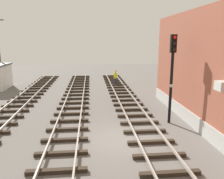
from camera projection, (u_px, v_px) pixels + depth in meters
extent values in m
plane|color=#605B56|center=(122.00, 139.00, 12.15)|extent=(80.00, 80.00, 0.00)
cube|color=#2D2319|center=(170.00, 174.00, 8.85)|extent=(2.50, 0.24, 0.18)
cube|color=#2D2319|center=(159.00, 156.00, 10.22)|extent=(2.50, 0.24, 0.18)
cube|color=#2D2319|center=(151.00, 142.00, 11.59)|extent=(2.50, 0.24, 0.18)
cube|color=#2D2319|center=(145.00, 131.00, 12.96)|extent=(2.50, 0.24, 0.18)
cube|color=#2D2319|center=(139.00, 123.00, 14.33)|extent=(2.50, 0.24, 0.18)
cube|color=#2D2319|center=(135.00, 116.00, 15.69)|extent=(2.50, 0.24, 0.18)
cube|color=#2D2319|center=(131.00, 110.00, 17.06)|extent=(2.50, 0.24, 0.18)
cube|color=#2D2319|center=(128.00, 105.00, 18.43)|extent=(2.50, 0.24, 0.18)
cube|color=#2D2319|center=(126.00, 100.00, 19.80)|extent=(2.50, 0.24, 0.18)
cube|color=#2D2319|center=(123.00, 96.00, 21.17)|extent=(2.50, 0.24, 0.18)
cube|color=#2D2319|center=(121.00, 93.00, 22.54)|extent=(2.50, 0.24, 0.18)
cube|color=#2D2319|center=(120.00, 90.00, 23.91)|extent=(2.50, 0.24, 0.18)
cube|color=#2D2319|center=(118.00, 87.00, 25.28)|extent=(2.50, 0.24, 0.18)
cube|color=#2D2319|center=(117.00, 85.00, 26.65)|extent=(2.50, 0.24, 0.18)
cube|color=#2D2319|center=(115.00, 83.00, 28.01)|extent=(2.50, 0.24, 0.18)
cube|color=#2D2319|center=(114.00, 81.00, 29.38)|extent=(2.50, 0.24, 0.18)
cube|color=#2D2319|center=(113.00, 79.00, 30.75)|extent=(2.50, 0.24, 0.18)
cube|color=#2D2319|center=(112.00, 77.00, 32.12)|extent=(2.50, 0.24, 0.18)
cube|color=#2D2319|center=(111.00, 76.00, 33.49)|extent=(2.50, 0.24, 0.18)
cube|color=#9E9389|center=(135.00, 134.00, 12.17)|extent=(0.08, 45.08, 0.14)
cube|color=#9E9389|center=(160.00, 133.00, 12.31)|extent=(0.08, 45.08, 0.14)
cube|color=#2D2319|center=(57.00, 171.00, 9.01)|extent=(2.50, 0.24, 0.18)
cube|color=#2D2319|center=(61.00, 153.00, 10.43)|extent=(2.50, 0.24, 0.18)
cube|color=#2D2319|center=(65.00, 140.00, 11.84)|extent=(2.50, 0.24, 0.18)
cube|color=#2D2319|center=(67.00, 129.00, 13.25)|extent=(2.50, 0.24, 0.18)
cube|color=#2D2319|center=(70.00, 121.00, 14.67)|extent=(2.50, 0.24, 0.18)
cube|color=#2D2319|center=(71.00, 114.00, 16.08)|extent=(2.50, 0.24, 0.18)
cube|color=#2D2319|center=(73.00, 108.00, 17.49)|extent=(2.50, 0.24, 0.18)
cube|color=#2D2319|center=(74.00, 103.00, 18.91)|extent=(2.50, 0.24, 0.18)
cube|color=#2D2319|center=(75.00, 99.00, 20.32)|extent=(2.50, 0.24, 0.18)
cube|color=#2D2319|center=(76.00, 95.00, 21.73)|extent=(2.50, 0.24, 0.18)
cube|color=#2D2319|center=(77.00, 92.00, 23.15)|extent=(2.50, 0.24, 0.18)
cube|color=#2D2319|center=(78.00, 89.00, 24.56)|extent=(2.50, 0.24, 0.18)
cube|color=#2D2319|center=(78.00, 86.00, 25.97)|extent=(2.50, 0.24, 0.18)
cube|color=#2D2319|center=(79.00, 84.00, 27.38)|extent=(2.50, 0.24, 0.18)
cube|color=#2D2319|center=(80.00, 82.00, 28.80)|extent=(2.50, 0.24, 0.18)
cube|color=#2D2319|center=(80.00, 80.00, 30.21)|extent=(2.50, 0.24, 0.18)
cube|color=#2D2319|center=(80.00, 78.00, 31.62)|extent=(2.50, 0.24, 0.18)
cube|color=#2D2319|center=(81.00, 76.00, 33.04)|extent=(2.50, 0.24, 0.18)
cube|color=#9E9389|center=(51.00, 138.00, 11.74)|extent=(0.08, 45.08, 0.14)
cube|color=#9E9389|center=(78.00, 137.00, 11.87)|extent=(0.08, 45.08, 0.14)
cube|color=#2D2319|center=(5.00, 117.00, 15.39)|extent=(2.50, 0.24, 0.18)
cube|color=#2D2319|center=(12.00, 111.00, 16.72)|extent=(2.50, 0.24, 0.18)
cube|color=#2D2319|center=(18.00, 106.00, 18.05)|extent=(2.50, 0.24, 0.18)
cube|color=#2D2319|center=(23.00, 101.00, 19.37)|extent=(2.50, 0.24, 0.18)
cube|color=#2D2319|center=(27.00, 98.00, 20.70)|extent=(2.50, 0.24, 0.18)
cube|color=#2D2319|center=(31.00, 94.00, 22.03)|extent=(2.50, 0.24, 0.18)
cube|color=#2D2319|center=(34.00, 91.00, 23.36)|extent=(2.50, 0.24, 0.18)
cube|color=#2D2319|center=(37.00, 88.00, 24.68)|extent=(2.50, 0.24, 0.18)
cube|color=#2D2319|center=(40.00, 86.00, 26.01)|extent=(2.50, 0.24, 0.18)
cube|color=#2D2319|center=(42.00, 84.00, 27.34)|extent=(2.50, 0.24, 0.18)
cube|color=#2D2319|center=(44.00, 82.00, 28.67)|extent=(2.50, 0.24, 0.18)
cube|color=#2D2319|center=(46.00, 80.00, 29.99)|extent=(2.50, 0.24, 0.18)
cube|color=#2D2319|center=(48.00, 78.00, 31.32)|extent=(2.50, 0.24, 0.18)
cube|color=#2D2319|center=(50.00, 77.00, 32.65)|extent=(2.50, 0.24, 0.18)
cylinder|color=black|center=(171.00, 89.00, 14.11)|extent=(0.18, 0.18, 4.57)
cube|color=black|center=(173.00, 44.00, 13.50)|extent=(0.36, 0.24, 1.10)
sphere|color=red|center=(175.00, 37.00, 13.24)|extent=(0.20, 0.20, 0.20)
sphere|color=black|center=(175.00, 44.00, 13.32)|extent=(0.20, 0.20, 0.20)
sphere|color=black|center=(174.00, 50.00, 13.40)|extent=(0.20, 0.20, 0.20)
cube|color=white|center=(172.00, 86.00, 13.92)|extent=(0.24, 0.03, 0.18)
cube|color=#B2B2AD|center=(196.00, 123.00, 13.26)|extent=(0.08, 16.28, 0.90)
cube|color=silver|center=(222.00, 86.00, 10.27)|extent=(0.44, 0.60, 0.44)
cylinder|color=#262D4C|center=(115.00, 82.00, 26.96)|extent=(0.32, 0.32, 0.85)
cylinder|color=yellow|center=(115.00, 75.00, 26.79)|extent=(0.40, 0.40, 0.65)
sphere|color=tan|center=(115.00, 72.00, 26.70)|extent=(0.24, 0.24, 0.24)
sphere|color=yellow|center=(115.00, 71.00, 26.67)|extent=(0.22, 0.22, 0.22)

